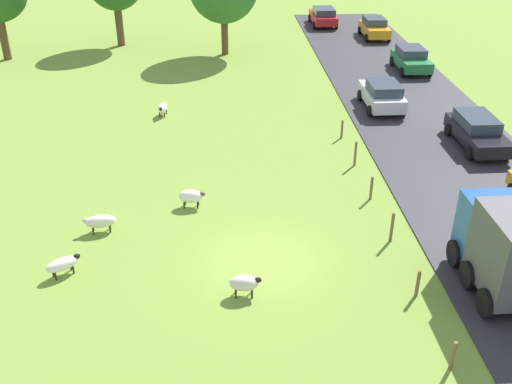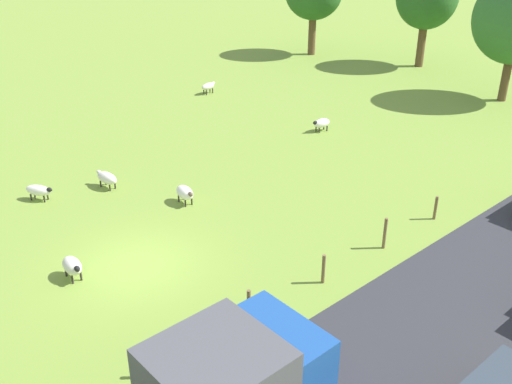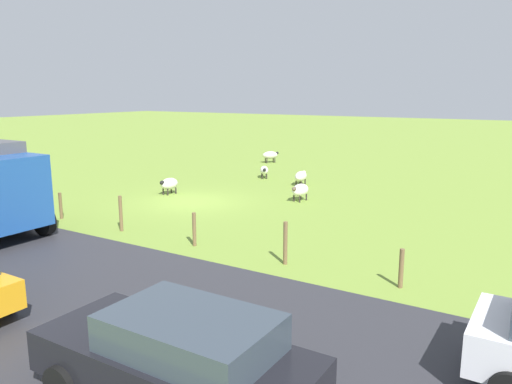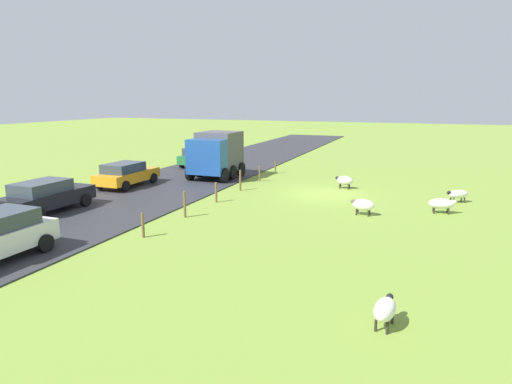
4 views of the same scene
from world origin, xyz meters
name	(u,v)px [view 4 (image 4 of 4)]	position (x,y,z in m)	size (l,w,h in m)	color
ground_plane	(324,194)	(0.00, 0.00, 0.00)	(160.00, 160.00, 0.00)	olive
road_strip	(175,182)	(10.06, 0.00, 0.03)	(8.00, 80.00, 0.06)	#2D2D33
sheep_0	(442,204)	(-6.26, 2.28, 0.48)	(1.32, 0.70, 0.74)	silver
sheep_2	(345,181)	(-0.79, -2.01, 0.51)	(1.11, 0.61, 0.79)	silver
sheep_4	(385,309)	(-4.73, 14.53, 0.47)	(0.63, 1.14, 0.72)	white
sheep_5	(363,205)	(-2.75, 4.01, 0.50)	(1.17, 0.65, 0.78)	white
sheep_6	(458,194)	(-7.11, -0.47, 0.46)	(1.24, 1.02, 0.69)	white
fence_post_0	(275,167)	(4.98, -5.70, 0.50)	(0.12, 0.12, 1.01)	brown
fence_post_1	(260,174)	(4.98, -2.42, 0.51)	(0.12, 0.12, 1.03)	brown
fence_post_2	(240,180)	(4.98, 0.87, 0.63)	(0.12, 0.12, 1.27)	brown
fence_post_3	(216,192)	(4.98, 4.15, 0.54)	(0.12, 0.12, 1.08)	brown
fence_post_4	(185,204)	(4.98, 7.43, 0.62)	(0.12, 0.12, 1.25)	brown
fence_post_5	(143,225)	(4.98, 10.72, 0.51)	(0.12, 0.12, 1.01)	brown
truck_0	(216,154)	(8.11, -2.22, 1.74)	(2.84, 3.89, 3.15)	#1E4C99
car_0	(199,156)	(11.87, -6.68, 0.87)	(2.01, 4.25, 1.55)	#237238
car_4	(46,196)	(11.63, 9.19, 0.87)	(2.09, 4.55, 1.55)	black
car_6	(126,174)	(12.07, 2.49, 0.85)	(2.11, 4.43, 1.50)	orange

